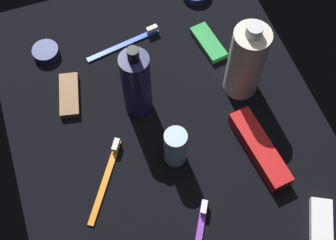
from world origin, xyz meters
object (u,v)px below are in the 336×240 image
Objects in this scene: lotion_bottle at (136,84)px; bodywash_bottle at (246,62)px; toothbrush_blue at (127,42)px; snack_bar_white at (321,226)px; toothpaste_box_red at (260,149)px; deodorant_stick at (175,147)px; cream_tin_right at (46,52)px; snack_bar_brown at (69,95)px; toothbrush_orange at (107,176)px; snack_bar_green at (208,43)px.

lotion_bottle is 0.98× the size of bodywash_bottle.
snack_bar_white is at bearing 22.54° from toothbrush_blue.
lotion_bottle is 1.90× the size of snack_bar_white.
bodywash_bottle is at bearing 163.78° from toothpaste_box_red.
deodorant_stick reaches higher than cream_tin_right.
deodorant_stick is at bearing 51.13° from snack_bar_brown.
cream_tin_right is at bearing -157.28° from snack_bar_brown.
toothbrush_orange is 41.74cm from snack_bar_white.
cream_tin_right is at bearing -150.20° from deodorant_stick.
lotion_bottle reaches higher than snack_bar_green.
snack_bar_green is at bearing 173.02° from toothpaste_box_red.
lotion_bottle is 1.90× the size of snack_bar_brown.
toothbrush_orange is at bearing -24.04° from toothbrush_blue.
toothpaste_box_red is at bearing -138.35° from snack_bar_white.
toothbrush_blue reaches higher than snack_bar_white.
toothpaste_box_red is 28.29cm from snack_bar_green.
bodywash_bottle is 28.72cm from toothbrush_blue.
deodorant_stick is at bearing -111.88° from toothpaste_box_red.
cream_tin_right reaches higher than snack_bar_brown.
bodywash_bottle is 3.42× the size of cream_tin_right.
lotion_bottle reaches higher than cream_tin_right.
toothbrush_orange is 1.51× the size of snack_bar_green.
snack_bar_green and snack_bar_white have the same top height.
deodorant_stick is 0.95× the size of snack_bar_white.
toothbrush_blue is 1.73× the size of snack_bar_brown.
cream_tin_right is (-9.49, -35.60, 0.21)cm from snack_bar_green.
toothbrush_orange is 2.66× the size of cream_tin_right.
snack_bar_green is 1.76× the size of cream_tin_right.
snack_bar_white is at bearing 43.18° from deodorant_stick.
bodywash_bottle is at bearing 120.62° from deodorant_stick.
bodywash_bottle is at bearing 87.40° from snack_bar_brown.
snack_bar_green is (-12.54, -2.46, -8.46)cm from bodywash_bottle.
snack_bar_brown is at bearing 10.54° from cream_tin_right.
toothpaste_box_red is 41.52cm from snack_bar_brown.
toothpaste_box_red is 2.98× the size of cream_tin_right.
snack_bar_brown is at bearing -117.02° from lotion_bottle.
snack_bar_brown is 12.83cm from cream_tin_right.
deodorant_stick is at bearing -109.66° from snack_bar_white.
toothbrush_orange reaches higher than snack_bar_white.
cream_tin_right is at bearing -117.12° from snack_bar_white.
snack_bar_brown is at bearing -59.19° from toothbrush_blue.
deodorant_stick is 0.56× the size of toothpaste_box_red.
snack_bar_white is at bearing 56.97° from toothbrush_orange.
toothpaste_box_red is at bearing 26.36° from toothbrush_blue.
bodywash_bottle reaches higher than deodorant_stick.
snack_bar_green is 33.40cm from snack_bar_brown.
lotion_bottle is at bearing -8.45° from toothbrush_blue.
toothbrush_blue is at bearing 80.21° from cream_tin_right.
snack_bar_brown is at bearing -104.78° from bodywash_bottle.
toothbrush_blue is 18.51cm from snack_bar_green.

